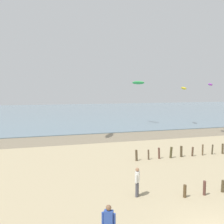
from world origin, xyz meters
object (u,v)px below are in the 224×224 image
Objects in this scene: kite_aloft_0 at (210,85)px; kite_aloft_2 at (184,88)px; person_left_flank at (109,224)px; person_right_flank at (137,181)px; kite_aloft_3 at (138,83)px.

kite_aloft_2 is (1.27, 8.60, -0.47)m from kite_aloft_0.
person_left_flank is 0.93× the size of kite_aloft_0.
person_left_flank is at bearing -16.69° from kite_aloft_2.
kite_aloft_0 is 8.70m from kite_aloft_2.
kite_aloft_0 is 0.72× the size of kite_aloft_2.
kite_aloft_2 reaches higher than person_left_flank.
kite_aloft_2 is at bearing -156.46° from kite_aloft_0.
kite_aloft_0 is at bearing 44.89° from person_left_flank.
kite_aloft_2 is (18.45, 24.55, 5.54)m from person_right_flank.
person_right_flank is at bearing 140.44° from kite_aloft_3.
kite_aloft_0 is at bearing -170.23° from kite_aloft_3.
kite_aloft_2 is (21.23, 28.48, 5.54)m from person_left_flank.
person_right_flank is 31.21m from kite_aloft_2.
person_right_flank is 30.49m from kite_aloft_3.
person_left_flank is 35.09m from kite_aloft_3.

